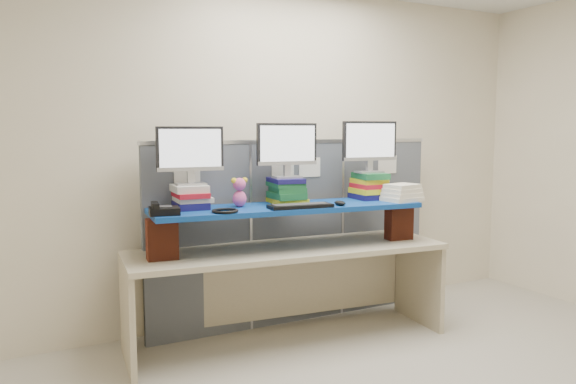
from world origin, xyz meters
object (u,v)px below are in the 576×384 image
desk (288,266)px  keyboard (300,206)px  monitor_left (190,152)px  monitor_right (370,144)px  desk_phone (163,210)px  blue_board (288,208)px  monitor_center (287,147)px

desk → keyboard: bearing=-78.8°
monitor_left → monitor_right: (1.45, -0.14, 0.04)m
monitor_left → desk_phone: size_ratio=2.15×
blue_board → keyboard: bearing=-78.8°
monitor_center → keyboard: monitor_center is taller
blue_board → desk_phone: (-0.95, -0.02, 0.05)m
monitor_left → desk: bearing=-9.6°
monitor_right → desk_phone: 1.77m
blue_board → monitor_left: monitor_left is taller
monitor_left → monitor_center: (0.74, -0.07, 0.03)m
desk → desk_phone: 1.07m
monitor_center → desk_phone: bearing=-166.8°
desk → monitor_center: bearing=71.4°
monitor_left → monitor_center: 0.74m
monitor_right → desk_phone: bearing=-172.3°
monitor_right → monitor_center: bearing=180.0°
monitor_center → keyboard: bearing=-91.7°
desk_phone → desk: bearing=11.2°
monitor_center → desk_phone: 1.08m
blue_board → monitor_center: monitor_center is taller
desk → monitor_center: (0.05, 0.11, 0.90)m
monitor_right → monitor_left: bearing=180.0°
monitor_left → keyboard: size_ratio=1.00×
desk → monitor_right: bearing=8.9°
keyboard → desk_phone: (-0.96, 0.14, 0.02)m
keyboard → desk_phone: desk_phone is taller
monitor_center → desk: bearing=-108.6°
blue_board → desk_phone: bearing=-173.3°
monitor_center → desk_phone: size_ratio=2.15×
keyboard → monitor_center: bearing=88.5°
blue_board → monitor_center: size_ratio=4.23×
monitor_right → desk_phone: monitor_right is taller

